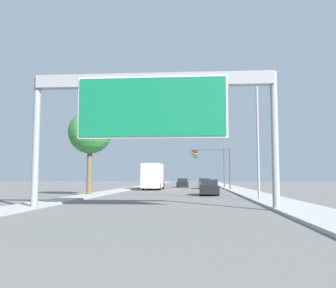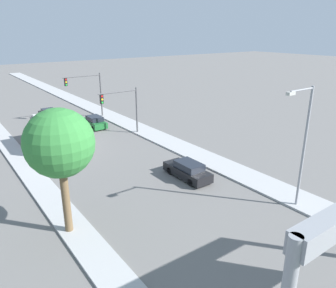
# 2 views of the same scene
# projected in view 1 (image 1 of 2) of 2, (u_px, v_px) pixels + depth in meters

# --- Properties ---
(sidewalk_right) EXTENTS (3.00, 120.00, 0.15)m
(sidewalk_right) POSITION_uv_depth(u_px,v_px,m) (230.00, 187.00, 60.87)
(sidewalk_right) COLOR #ADADAD
(sidewalk_right) RESTS_ON ground
(median_strip_left) EXTENTS (2.00, 120.00, 0.15)m
(median_strip_left) POSITION_uv_depth(u_px,v_px,m) (139.00, 187.00, 62.01)
(median_strip_left) COLOR #ADADAD
(median_strip_left) RESTS_ON ground
(sign_gantry) EXTENTS (13.28, 0.73, 7.33)m
(sign_gantry) POSITION_uv_depth(u_px,v_px,m) (152.00, 101.00, 20.09)
(sign_gantry) COLOR gray
(sign_gantry) RESTS_ON ground
(car_near_right) EXTENTS (1.77, 4.72, 1.50)m
(car_near_right) POSITION_uv_depth(u_px,v_px,m) (209.00, 188.00, 35.60)
(car_near_right) COLOR black
(car_near_right) RESTS_ON ground
(car_near_center) EXTENTS (1.89, 4.25, 1.48)m
(car_near_center) POSITION_uv_depth(u_px,v_px,m) (183.00, 183.00, 62.71)
(car_near_center) COLOR black
(car_near_center) RESTS_ON ground
(car_far_center) EXTENTS (1.78, 4.41, 1.51)m
(car_far_center) POSITION_uv_depth(u_px,v_px,m) (205.00, 184.00, 54.74)
(car_far_center) COLOR #1E662D
(car_far_center) RESTS_ON ground
(truck_box_primary) EXTENTS (2.39, 7.91, 3.47)m
(truck_box_primary) POSITION_uv_depth(u_px,v_px,m) (153.00, 177.00, 50.55)
(truck_box_primary) COLOR red
(truck_box_primary) RESTS_ON ground
(traffic_light_near_intersection) EXTENTS (4.98, 0.32, 5.64)m
(traffic_light_near_intersection) POSITION_uv_depth(u_px,v_px,m) (217.00, 161.00, 49.49)
(traffic_light_near_intersection) COLOR #4C4C4F
(traffic_light_near_intersection) RESTS_ON ground
(traffic_light_mid_block) EXTENTS (5.49, 0.32, 6.38)m
(traffic_light_mid_block) POSITION_uv_depth(u_px,v_px,m) (213.00, 160.00, 59.47)
(traffic_light_mid_block) COLOR #4C4C4F
(traffic_light_mid_block) RESTS_ON ground
(palm_tree_background) EXTENTS (4.07, 4.07, 7.98)m
(palm_tree_background) POSITION_uv_depth(u_px,v_px,m) (90.00, 133.00, 35.07)
(palm_tree_background) COLOR brown
(palm_tree_background) RESTS_ON ground
(street_lamp_right) EXTENTS (2.72, 0.28, 8.71)m
(street_lamp_right) POSITION_uv_depth(u_px,v_px,m) (253.00, 130.00, 27.50)
(street_lamp_right) COLOR gray
(street_lamp_right) RESTS_ON ground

